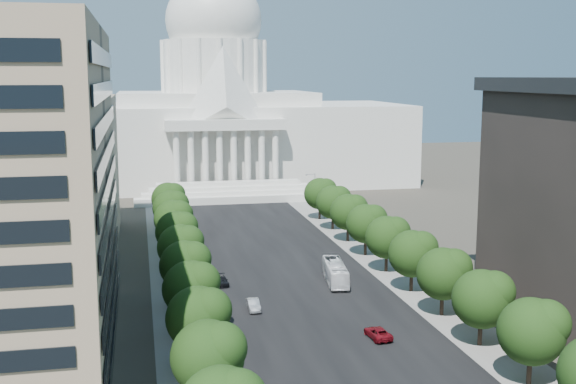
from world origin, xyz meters
TOP-DOWN VIEW (x-y plane):
  - road_asphalt at (0.00, 90.00)m, footprint 30.00×260.00m
  - sidewalk_left at (-19.00, 90.00)m, footprint 8.00×260.00m
  - sidewalk_right at (19.00, 90.00)m, footprint 8.00×260.00m
  - capitol at (0.00, 184.89)m, footprint 120.00×56.00m
  - office_block_left_far at (-48.00, 100.00)m, footprint 38.00×52.00m
  - tree_l_b at (-17.66, 23.81)m, footprint 7.79×7.60m
  - tree_l_c at (-17.66, 35.81)m, footprint 7.79×7.60m
  - tree_l_d at (-17.66, 47.81)m, footprint 7.79×7.60m
  - tree_l_e at (-17.66, 59.81)m, footprint 7.79×7.60m
  - tree_l_f at (-17.66, 71.81)m, footprint 7.79×7.60m
  - tree_l_g at (-17.66, 83.81)m, footprint 7.79×7.60m
  - tree_l_h at (-17.66, 95.81)m, footprint 7.79×7.60m
  - tree_l_i at (-17.66, 107.81)m, footprint 7.79×7.60m
  - tree_l_j at (-17.66, 119.81)m, footprint 7.79×7.60m
  - tree_r_b at (18.34, 23.81)m, footprint 7.79×7.60m
  - tree_r_c at (18.34, 35.81)m, footprint 7.79×7.60m
  - tree_r_d at (18.34, 47.81)m, footprint 7.79×7.60m
  - tree_r_e at (18.34, 59.81)m, footprint 7.79×7.60m
  - tree_r_f at (18.34, 71.81)m, footprint 7.79×7.60m
  - tree_r_g at (18.34, 83.81)m, footprint 7.79×7.60m
  - tree_r_h at (18.34, 95.81)m, footprint 7.79×7.60m
  - tree_r_i at (18.34, 107.81)m, footprint 7.79×7.60m
  - tree_r_j at (18.34, 119.81)m, footprint 7.79×7.60m
  - streetlight_b at (19.90, 35.00)m, footprint 2.61×0.44m
  - streetlight_c at (19.90, 60.00)m, footprint 2.61×0.44m
  - streetlight_d at (19.90, 85.00)m, footprint 2.61×0.44m
  - streetlight_e at (19.90, 110.00)m, footprint 2.61×0.44m
  - streetlight_f at (19.90, 135.00)m, footprint 2.61×0.44m
  - car_silver at (-8.31, 55.75)m, footprint 1.76×4.83m
  - car_red at (5.94, 40.94)m, footprint 2.87×5.43m
  - car_dark_b at (-11.42, 69.56)m, footprint 2.15×4.87m
  - city_bus at (7.36, 67.17)m, footprint 4.57×12.85m

SIDE VIEW (x-z plane):
  - road_asphalt at x=0.00m, z-range -0.01..0.01m
  - sidewalk_left at x=-19.00m, z-range -0.01..0.01m
  - sidewalk_right at x=19.00m, z-range -0.01..0.01m
  - car_dark_b at x=-11.42m, z-range 0.00..1.39m
  - car_red at x=5.94m, z-range 0.00..1.45m
  - car_silver at x=-8.31m, z-range 0.00..1.58m
  - city_bus at x=7.36m, z-range 0.00..3.50m
  - streetlight_b at x=19.90m, z-range 1.32..10.32m
  - streetlight_c at x=19.90m, z-range 1.32..10.32m
  - streetlight_d at x=19.90m, z-range 1.32..10.32m
  - streetlight_e at x=19.90m, z-range 1.32..10.32m
  - streetlight_f at x=19.90m, z-range 1.32..10.32m
  - tree_l_b at x=-17.66m, z-range 1.47..11.44m
  - tree_l_c at x=-17.66m, z-range 1.47..11.44m
  - tree_l_d at x=-17.66m, z-range 1.47..11.44m
  - tree_l_e at x=-17.66m, z-range 1.47..11.44m
  - tree_l_f at x=-17.66m, z-range 1.47..11.44m
  - tree_l_g at x=-17.66m, z-range 1.47..11.44m
  - tree_l_h at x=-17.66m, z-range 1.47..11.44m
  - tree_l_i at x=-17.66m, z-range 1.47..11.44m
  - tree_l_j at x=-17.66m, z-range 1.47..11.44m
  - tree_r_b at x=18.34m, z-range 1.47..11.44m
  - tree_r_c at x=18.34m, z-range 1.47..11.44m
  - tree_r_d at x=18.34m, z-range 1.47..11.44m
  - tree_r_e at x=18.34m, z-range 1.47..11.44m
  - tree_r_f at x=18.34m, z-range 1.47..11.44m
  - tree_r_g at x=18.34m, z-range 1.47..11.44m
  - tree_r_h at x=18.34m, z-range 1.47..11.44m
  - tree_r_i at x=18.34m, z-range 1.47..11.44m
  - tree_r_j at x=18.34m, z-range 1.47..11.44m
  - office_block_left_far at x=-48.00m, z-range 0.00..30.00m
  - capitol at x=0.00m, z-range -16.49..56.51m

